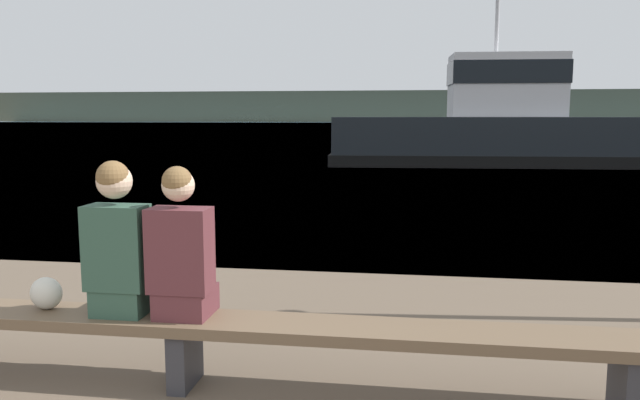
# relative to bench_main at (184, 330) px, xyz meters

# --- Properties ---
(water_surface) EXTENTS (240.00, 240.00, 0.00)m
(water_surface) POSITION_rel_bench_main_xyz_m (-0.23, 123.01, -0.36)
(water_surface) COLOR #5684A3
(water_surface) RESTS_ON ground
(far_shoreline) EXTENTS (600.00, 12.00, 8.77)m
(far_shoreline) POSITION_rel_bench_main_xyz_m (-0.23, 179.41, 4.02)
(far_shoreline) COLOR #424738
(far_shoreline) RESTS_ON ground
(bench_main) EXTENTS (5.88, 0.41, 0.45)m
(bench_main) POSITION_rel_bench_main_xyz_m (0.00, 0.00, 0.00)
(bench_main) COLOR brown
(bench_main) RESTS_ON ground
(person_left) EXTENTS (0.38, 0.37, 0.98)m
(person_left) POSITION_rel_bench_main_xyz_m (-0.41, -0.00, 0.53)
(person_left) COLOR #2D4C3D
(person_left) RESTS_ON bench_main
(person_right) EXTENTS (0.38, 0.36, 0.95)m
(person_right) POSITION_rel_bench_main_xyz_m (-0.00, -0.00, 0.51)
(person_right) COLOR #56282D
(person_right) RESTS_ON bench_main
(shopping_bag) EXTENTS (0.21, 0.16, 0.21)m
(shopping_bag) POSITION_rel_bench_main_xyz_m (-0.95, 0.03, 0.19)
(shopping_bag) COLOR beige
(shopping_bag) RESTS_ON bench_main
(tugboat_red) EXTENTS (11.15, 4.01, 6.30)m
(tugboat_red) POSITION_rel_bench_main_xyz_m (4.10, 18.93, 0.83)
(tugboat_red) COLOR black
(tugboat_red) RESTS_ON water_surface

